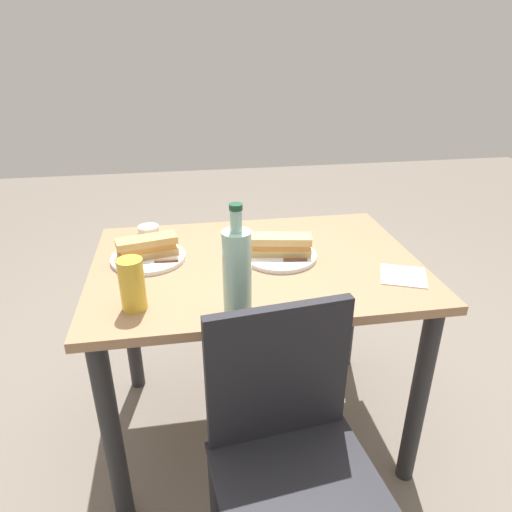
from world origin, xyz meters
TOP-DOWN VIEW (x-y plane):
  - ground_plane at (0.00, 0.00)m, footprint 8.00×8.00m
  - dining_table at (0.00, 0.00)m, footprint 1.11×0.78m
  - chair_far at (0.01, 0.58)m, footprint 0.44×0.44m
  - plate_near at (-0.09, -0.01)m, footprint 0.25×0.25m
  - baguette_sandwich_near at (-0.09, -0.01)m, footprint 0.22×0.11m
  - knife_near at (-0.09, 0.04)m, footprint 0.18×0.03m
  - plate_far at (0.36, -0.07)m, footprint 0.25×0.25m
  - baguette_sandwich_far at (0.36, -0.07)m, footprint 0.21×0.11m
  - knife_far at (0.34, -0.02)m, footprint 0.18×0.02m
  - water_bottle at (0.10, 0.31)m, footprint 0.08×0.08m
  - beer_glass at (0.39, 0.24)m, footprint 0.07×0.07m
  - olive_bowl at (0.37, -0.31)m, footprint 0.08×0.08m
  - paper_napkin at (-0.45, 0.19)m, footprint 0.18×0.18m

SIDE VIEW (x-z plane):
  - ground_plane at x=0.00m, z-range 0.00..0.00m
  - chair_far at x=0.01m, z-range 0.06..0.93m
  - dining_table at x=0.00m, z-range 0.25..1.00m
  - paper_napkin at x=-0.45m, z-range 0.75..0.75m
  - plate_near at x=-0.09m, z-range 0.75..0.76m
  - plate_far at x=0.36m, z-range 0.75..0.76m
  - olive_bowl at x=0.37m, z-range 0.75..0.78m
  - knife_near at x=-0.09m, z-range 0.76..0.77m
  - knife_far at x=0.34m, z-range 0.76..0.77m
  - baguette_sandwich_near at x=-0.09m, z-range 0.76..0.83m
  - baguette_sandwich_far at x=0.36m, z-range 0.76..0.83m
  - beer_glass at x=0.39m, z-range 0.75..0.90m
  - water_bottle at x=0.10m, z-range 0.72..1.04m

